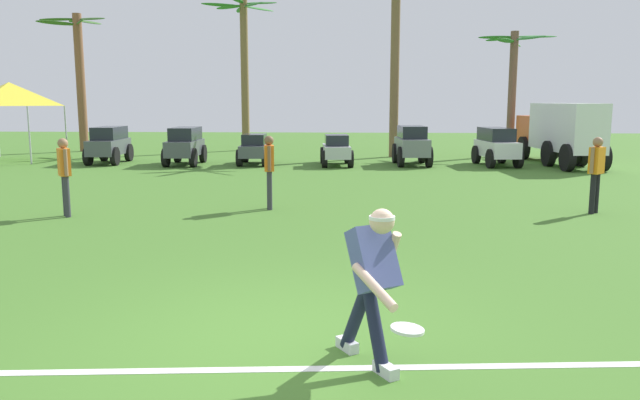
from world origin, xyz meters
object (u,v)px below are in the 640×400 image
Objects in this scene: parked_car_slot_d at (336,150)px; parked_car_slot_f at (496,145)px; frisbee_thrower at (373,278)px; palm_tree_far_right at (513,80)px; parked_car_slot_c at (255,149)px; palm_tree_right_of_centre at (395,48)px; teammate_midfield at (64,170)px; teammate_near_sideline at (269,165)px; frisbee_in_flight at (407,329)px; parked_car_slot_a at (109,144)px; teammate_deep at (596,168)px; parked_car_slot_b at (185,145)px; palm_tree_far_left at (80,73)px; parked_car_slot_e at (412,144)px; palm_tree_left_of_centre at (244,61)px; box_truck at (560,130)px; event_tent at (10,94)px.

parked_car_slot_f is at bearing 2.87° from parked_car_slot_d.
palm_tree_far_right is (6.28, 21.55, 2.33)m from frisbee_thrower.
palm_tree_right_of_centre reaches higher than parked_car_slot_c.
parked_car_slot_f is at bearing 44.62° from teammate_midfield.
parked_car_slot_f is (6.80, 9.49, -0.22)m from teammate_near_sideline.
parked_car_slot_a is at bearing 117.68° from frisbee_in_flight.
palm_tree_right_of_centre is (-3.36, 12.95, 3.44)m from teammate_deep.
parked_car_slot_b is at bearing -160.49° from palm_tree_far_right.
palm_tree_far_left reaches higher than parked_car_slot_f.
frisbee_in_flight is at bearing -72.39° from frisbee_thrower.
teammate_deep is 0.69× the size of parked_car_slot_d.
palm_tree_right_of_centre is (-0.47, 3.29, 3.64)m from parked_car_slot_e.
palm_tree_left_of_centre is (1.02, 6.71, 3.39)m from parked_car_slot_b.
parked_car_slot_a is 11.12m from parked_car_slot_e.
teammate_deep is at bearing -96.49° from palm_tree_far_right.
teammate_near_sideline reaches higher than frisbee_in_flight.
frisbee_in_flight is at bearing -62.32° from parked_car_slot_a.
teammate_midfield is 0.69× the size of parked_car_slot_d.
palm_tree_right_of_centre reaches higher than parked_car_slot_d.
teammate_midfield is 11.47m from parked_car_slot_d.
parked_car_slot_b is at bearing 92.44° from teammate_midfield.
teammate_deep reaches higher than parked_car_slot_a.
teammate_deep reaches higher than parked_car_slot_e.
teammate_near_sideline is 1.00× the size of teammate_deep.
parked_car_slot_d is at bearing 120.94° from teammate_deep.
parked_car_slot_a is (-9.29, 17.43, -0.07)m from frisbee_thrower.
teammate_near_sideline is 13.53m from box_truck.
parked_car_slot_a reaches higher than parked_car_slot_c.
palm_tree_left_of_centre is 1.35× the size of palm_tree_far_right.
palm_tree_far_left reaches higher than teammate_near_sideline.
parked_car_slot_f is (10.72, 10.58, -0.22)m from teammate_midfield.
box_truck is (9.13, 9.98, 0.29)m from teammate_near_sideline.
parked_car_slot_c is 5.67m from parked_car_slot_e.
palm_tree_right_of_centre is at bearing 9.20° from event_tent.
teammate_midfield is at bearing -67.14° from palm_tree_far_left.
palm_tree_far_left is at bearing -172.13° from palm_tree_left_of_centre.
frisbee_in_flight is 23.23m from palm_tree_far_right.
event_tent is at bearing 168.00° from parked_car_slot_a.
palm_tree_right_of_centre is 5.15m from palm_tree_far_right.
parked_car_slot_f is (11.16, 0.28, 0.00)m from parked_car_slot_b.
teammate_midfield is at bearing -116.06° from parked_car_slot_d.
palm_tree_far_right is (6.04, 22.29, 2.50)m from frisbee_in_flight.
palm_tree_far_right is (7.15, 4.48, 2.56)m from parked_car_slot_d.
parked_car_slot_e is at bearing 84.99° from frisbee_in_flight.
parked_car_slot_a is 0.33× the size of palm_tree_right_of_centre.
palm_tree_far_left is 18.98m from palm_tree_far_right.
palm_tree_far_left is (-17.37, 15.02, 2.57)m from teammate_deep.
teammate_deep is (4.71, 7.75, 0.15)m from frisbee_thrower.
event_tent reaches higher than box_truck.
teammate_near_sideline is at bearing -42.35° from event_tent.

